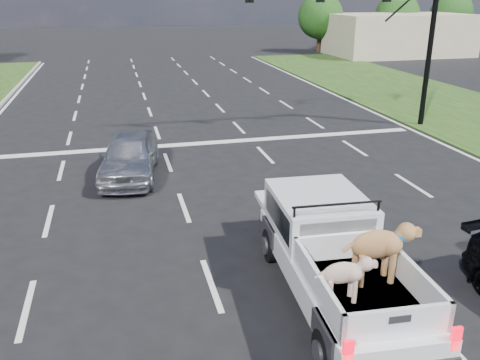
% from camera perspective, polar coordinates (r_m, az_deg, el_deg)
% --- Properties ---
extents(ground, '(160.00, 160.00, 0.00)m').
position_cam_1_polar(ground, '(10.84, 6.05, -10.43)').
color(ground, black).
rests_on(ground, ground).
extents(road_markings, '(17.75, 60.00, 0.01)m').
position_cam_1_polar(road_markings, '(16.58, -1.55, 0.95)').
color(road_markings, silver).
rests_on(road_markings, ground).
extents(traffic_signal, '(9.11, 0.31, 7.00)m').
position_cam_1_polar(traffic_signal, '(21.90, 15.55, 17.64)').
color(traffic_signal, black).
rests_on(traffic_signal, ground).
extents(building_right, '(12.00, 7.00, 3.60)m').
position_cam_1_polar(building_right, '(49.78, 17.37, 15.30)').
color(building_right, '#C5B996').
rests_on(building_right, ground).
extents(tree_far_d, '(4.20, 4.20, 5.40)m').
position_cam_1_polar(tree_far_d, '(50.59, 9.01, 17.71)').
color(tree_far_d, '#332114').
rests_on(tree_far_d, ground).
extents(tree_far_e, '(4.20, 4.20, 5.40)m').
position_cam_1_polar(tree_far_e, '(54.15, 17.23, 17.25)').
color(tree_far_e, '#332114').
rests_on(tree_far_e, ground).
extents(tree_far_f, '(4.20, 4.20, 5.40)m').
position_cam_1_polar(tree_far_f, '(57.41, 22.62, 16.77)').
color(tree_far_f, '#332114').
rests_on(tree_far_f, ground).
extents(pickup_truck, '(2.18, 5.21, 1.91)m').
position_cam_1_polar(pickup_truck, '(9.84, 10.61, -8.06)').
color(pickup_truck, black).
rests_on(pickup_truck, ground).
extents(silver_sedan, '(2.26, 4.31, 1.40)m').
position_cam_1_polar(silver_sedan, '(16.31, -12.32, 2.71)').
color(silver_sedan, '#B6B8BE').
rests_on(silver_sedan, ground).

